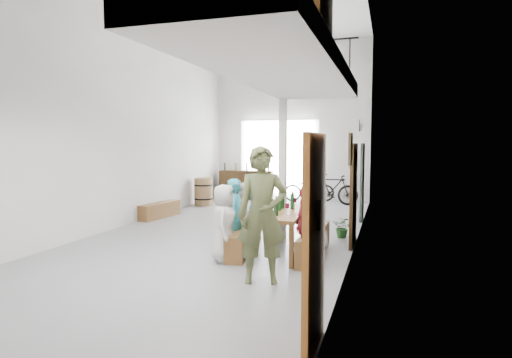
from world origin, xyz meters
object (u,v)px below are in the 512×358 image
(bench_inner, at_px, (245,238))
(bicycle_near, at_px, (309,188))
(side_bench, at_px, (160,210))
(serving_counter, at_px, (247,185))
(tasting_table, at_px, (280,215))
(oak_barrel, at_px, (204,192))
(host_standing, at_px, (262,215))

(bench_inner, bearing_deg, bicycle_near, 82.69)
(side_bench, height_order, serving_counter, serving_counter)
(bicycle_near, bearing_deg, tasting_table, 170.42)
(bench_inner, xyz_separation_m, side_bench, (-3.31, 2.65, -0.03))
(tasting_table, height_order, side_bench, tasting_table)
(tasting_table, xyz_separation_m, bench_inner, (-0.70, 0.04, -0.48))
(side_bench, bearing_deg, bicycle_near, 53.25)
(serving_counter, relative_size, bicycle_near, 1.12)
(tasting_table, height_order, bench_inner, tasting_table)
(serving_counter, bearing_deg, oak_barrel, -117.66)
(bench_inner, distance_m, host_standing, 1.98)
(serving_counter, relative_size, host_standing, 0.97)
(serving_counter, bearing_deg, bicycle_near, -6.84)
(tasting_table, xyz_separation_m, host_standing, (0.13, -1.60, 0.28))
(serving_counter, height_order, host_standing, host_standing)
(tasting_table, distance_m, bench_inner, 0.85)
(side_bench, distance_m, bicycle_near, 5.45)
(tasting_table, height_order, host_standing, host_standing)
(bicycle_near, bearing_deg, bench_inner, 164.78)
(tasting_table, height_order, oak_barrel, oak_barrel)
(side_bench, relative_size, serving_counter, 0.75)
(oak_barrel, xyz_separation_m, serving_counter, (0.80, 1.97, 0.07))
(side_bench, height_order, host_standing, host_standing)
(side_bench, xyz_separation_m, serving_counter, (0.98, 4.41, 0.30))
(side_bench, relative_size, oak_barrel, 1.64)
(tasting_table, xyz_separation_m, serving_counter, (-3.03, 7.10, -0.20))
(bench_inner, height_order, side_bench, bench_inner)
(oak_barrel, bearing_deg, host_standing, -59.54)
(bench_inner, height_order, bicycle_near, bicycle_near)
(host_standing, height_order, bicycle_near, host_standing)
(oak_barrel, bearing_deg, tasting_table, -53.26)
(side_bench, bearing_deg, serving_counter, 77.48)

